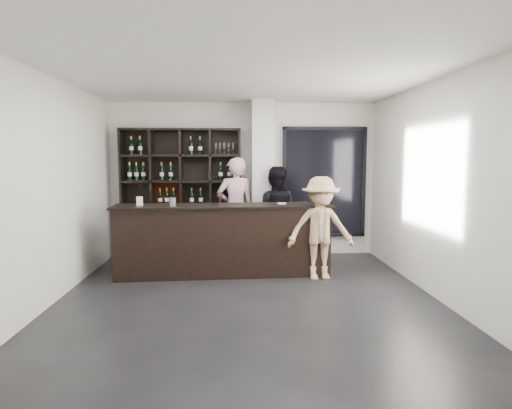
{
  "coord_description": "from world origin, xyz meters",
  "views": [
    {
      "loc": [
        -0.18,
        -5.41,
        1.85
      ],
      "look_at": [
        0.16,
        1.1,
        1.15
      ],
      "focal_mm": 30.0,
      "sensor_mm": 36.0,
      "label": 1
    }
  ],
  "objects": [
    {
      "name": "glass_panel",
      "position": [
        1.55,
        2.69,
        1.4
      ],
      "size": [
        1.6,
        0.08,
        2.1
      ],
      "color": "black",
      "rests_on": "floor"
    },
    {
      "name": "card_stand",
      "position": [
        -1.64,
        1.23,
        1.2
      ],
      "size": [
        0.1,
        0.08,
        0.14
      ],
      "primitive_type": "cube",
      "rotation": [
        0.0,
        0.0,
        0.36
      ],
      "color": "white",
      "rests_on": "tasting_counter"
    },
    {
      "name": "taster_pink",
      "position": [
        -0.15,
        2.37,
        0.94
      ],
      "size": [
        0.76,
        0.58,
        1.88
      ],
      "primitive_type": "imported",
      "rotation": [
        0.0,
        0.0,
        3.34
      ],
      "color": "beige",
      "rests_on": "floor"
    },
    {
      "name": "structural_column",
      "position": [
        0.35,
        2.47,
        1.45
      ],
      "size": [
        0.4,
        0.4,
        2.9
      ],
      "primitive_type": "cube",
      "color": "silver",
      "rests_on": "floor"
    },
    {
      "name": "spit_cup",
      "position": [
        -1.12,
        1.15,
        1.19
      ],
      "size": [
        0.12,
        0.12,
        0.13
      ],
      "primitive_type": "cylinder",
      "rotation": [
        0.0,
        0.0,
        -0.3
      ],
      "color": "#9DB1BF",
      "rests_on": "tasting_counter"
    },
    {
      "name": "napkin_stack",
      "position": [
        0.59,
        1.37,
        1.14
      ],
      "size": [
        0.14,
        0.14,
        0.02
      ],
      "primitive_type": "cube",
      "rotation": [
        0.0,
        0.0,
        0.24
      ],
      "color": "white",
      "rests_on": "tasting_counter"
    },
    {
      "name": "floor",
      "position": [
        0.0,
        0.0,
        -0.01
      ],
      "size": [
        5.0,
        5.5,
        0.01
      ],
      "primitive_type": "cube",
      "color": "black",
      "rests_on": "ground"
    },
    {
      "name": "taster_black",
      "position": [
        0.57,
        2.24,
        0.86
      ],
      "size": [
        0.98,
        0.85,
        1.71
      ],
      "primitive_type": "imported",
      "rotation": [
        0.0,
        0.0,
        2.86
      ],
      "color": "black",
      "rests_on": "floor"
    },
    {
      "name": "wine_shelf",
      "position": [
        -1.15,
        2.57,
        1.2
      ],
      "size": [
        2.2,
        0.35,
        2.4
      ],
      "primitive_type": null,
      "color": "black",
      "rests_on": "floor"
    },
    {
      "name": "tasting_counter",
      "position": [
        -0.35,
        1.31,
        0.57
      ],
      "size": [
        3.42,
        0.71,
        1.13
      ],
      "rotation": [
        0.0,
        0.0,
        0.04
      ],
      "color": "black",
      "rests_on": "floor"
    },
    {
      "name": "customer",
      "position": [
        1.15,
        1.01,
        0.79
      ],
      "size": [
        1.05,
        0.64,
        1.58
      ],
      "primitive_type": "imported",
      "rotation": [
        0.0,
        0.0,
        0.05
      ],
      "color": "tan",
      "rests_on": "floor"
    },
    {
      "name": "wine_glass",
      "position": [
        -0.4,
        1.28,
        1.24
      ],
      "size": [
        0.12,
        0.12,
        0.23
      ],
      "primitive_type": null,
      "rotation": [
        0.0,
        0.0,
        -0.37
      ],
      "color": "white",
      "rests_on": "tasting_counter"
    }
  ]
}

